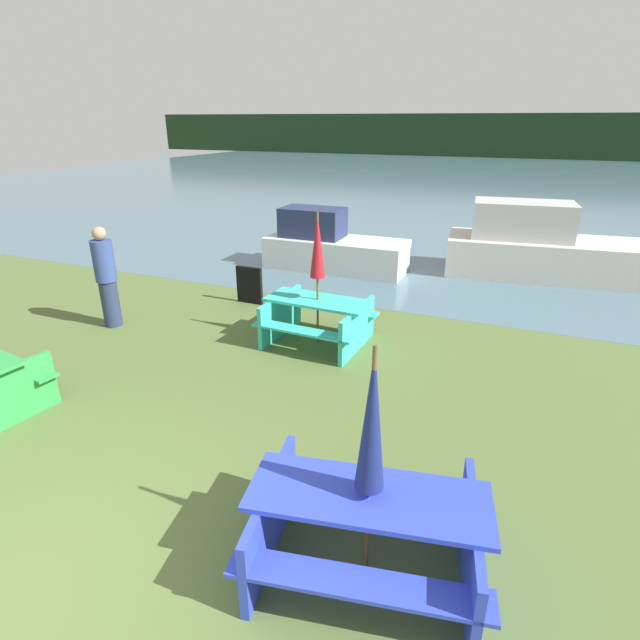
{
  "coord_description": "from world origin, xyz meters",
  "views": [
    {
      "loc": [
        3.25,
        -1.56,
        3.45
      ],
      "look_at": [
        0.71,
        4.38,
        0.85
      ],
      "focal_mm": 28.0,
      "sensor_mm": 36.0,
      "label": 1
    }
  ],
  "objects_px": {
    "picnic_table_blue": "(367,522)",
    "picnic_table_teal": "(318,317)",
    "person": "(106,278)",
    "signboard": "(249,285)",
    "umbrella_navy": "(372,421)",
    "boat_second": "(331,247)",
    "umbrella_crimson": "(318,247)",
    "boat": "(550,250)"
  },
  "relations": [
    {
      "from": "boat_second",
      "to": "person",
      "type": "distance_m",
      "value": 5.46
    },
    {
      "from": "picnic_table_teal",
      "to": "boat_second",
      "type": "xyz_separation_m",
      "value": [
        -1.47,
        4.22,
        0.09
      ]
    },
    {
      "from": "picnic_table_teal",
      "to": "signboard",
      "type": "distance_m",
      "value": 2.36
    },
    {
      "from": "signboard",
      "to": "person",
      "type": "bearing_deg",
      "value": -129.81
    },
    {
      "from": "picnic_table_blue",
      "to": "umbrella_navy",
      "type": "relative_size",
      "value": 1.05
    },
    {
      "from": "picnic_table_blue",
      "to": "umbrella_navy",
      "type": "bearing_deg",
      "value": 0.0
    },
    {
      "from": "umbrella_navy",
      "to": "signboard",
      "type": "bearing_deg",
      "value": 128.73
    },
    {
      "from": "picnic_table_blue",
      "to": "boat_second",
      "type": "relative_size",
      "value": 0.62
    },
    {
      "from": "boat",
      "to": "person",
      "type": "relative_size",
      "value": 2.88
    },
    {
      "from": "picnic_table_teal",
      "to": "boat",
      "type": "height_order",
      "value": "boat"
    },
    {
      "from": "picnic_table_teal",
      "to": "umbrella_navy",
      "type": "xyz_separation_m",
      "value": [
        2.14,
        -3.96,
        0.95
      ]
    },
    {
      "from": "picnic_table_teal",
      "to": "umbrella_crimson",
      "type": "height_order",
      "value": "umbrella_crimson"
    },
    {
      "from": "person",
      "to": "picnic_table_teal",
      "type": "bearing_deg",
      "value": 11.81
    },
    {
      "from": "picnic_table_teal",
      "to": "umbrella_crimson",
      "type": "distance_m",
      "value": 1.17
    },
    {
      "from": "picnic_table_blue",
      "to": "person",
      "type": "distance_m",
      "value": 6.65
    },
    {
      "from": "person",
      "to": "umbrella_crimson",
      "type": "bearing_deg",
      "value": 11.81
    },
    {
      "from": "picnic_table_blue",
      "to": "picnic_table_teal",
      "type": "height_order",
      "value": "picnic_table_teal"
    },
    {
      "from": "signboard",
      "to": "picnic_table_blue",
      "type": "bearing_deg",
      "value": -51.27
    },
    {
      "from": "signboard",
      "to": "boat_second",
      "type": "bearing_deg",
      "value": 79.68
    },
    {
      "from": "boat",
      "to": "boat_second",
      "type": "height_order",
      "value": "boat"
    },
    {
      "from": "umbrella_navy",
      "to": "signboard",
      "type": "xyz_separation_m",
      "value": [
        -4.16,
        5.19,
        -1.03
      ]
    },
    {
      "from": "person",
      "to": "signboard",
      "type": "xyz_separation_m",
      "value": [
        1.66,
        1.99,
        -0.52
      ]
    },
    {
      "from": "boat",
      "to": "umbrella_navy",
      "type": "bearing_deg",
      "value": -103.95
    },
    {
      "from": "picnic_table_blue",
      "to": "person",
      "type": "xyz_separation_m",
      "value": [
        -5.82,
        3.19,
        0.45
      ]
    },
    {
      "from": "person",
      "to": "signboard",
      "type": "bearing_deg",
      "value": 50.19
    },
    {
      "from": "umbrella_crimson",
      "to": "person",
      "type": "height_order",
      "value": "umbrella_crimson"
    },
    {
      "from": "umbrella_navy",
      "to": "person",
      "type": "height_order",
      "value": "umbrella_navy"
    },
    {
      "from": "umbrella_navy",
      "to": "signboard",
      "type": "distance_m",
      "value": 6.73
    },
    {
      "from": "umbrella_navy",
      "to": "person",
      "type": "relative_size",
      "value": 1.13
    },
    {
      "from": "picnic_table_teal",
      "to": "signboard",
      "type": "bearing_deg",
      "value": 148.7
    },
    {
      "from": "umbrella_crimson",
      "to": "umbrella_navy",
      "type": "bearing_deg",
      "value": -61.57
    },
    {
      "from": "umbrella_crimson",
      "to": "person",
      "type": "relative_size",
      "value": 1.21
    },
    {
      "from": "umbrella_navy",
      "to": "boat",
      "type": "distance_m",
      "value": 9.67
    },
    {
      "from": "picnic_table_blue",
      "to": "picnic_table_teal",
      "type": "relative_size",
      "value": 1.24
    },
    {
      "from": "picnic_table_blue",
      "to": "person",
      "type": "bearing_deg",
      "value": 151.26
    },
    {
      "from": "boat_second",
      "to": "umbrella_navy",
      "type": "bearing_deg",
      "value": -66.88
    },
    {
      "from": "boat",
      "to": "signboard",
      "type": "distance_m",
      "value": 7.02
    },
    {
      "from": "umbrella_navy",
      "to": "boat_second",
      "type": "relative_size",
      "value": 0.58
    },
    {
      "from": "umbrella_crimson",
      "to": "boat_second",
      "type": "distance_m",
      "value": 4.59
    },
    {
      "from": "picnic_table_blue",
      "to": "picnic_table_teal",
      "type": "bearing_deg",
      "value": 118.43
    },
    {
      "from": "picnic_table_teal",
      "to": "umbrella_navy",
      "type": "bearing_deg",
      "value": -61.57
    },
    {
      "from": "picnic_table_teal",
      "to": "person",
      "type": "height_order",
      "value": "person"
    }
  ]
}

